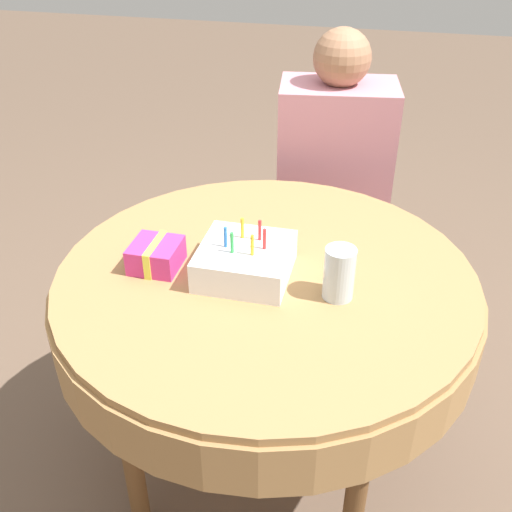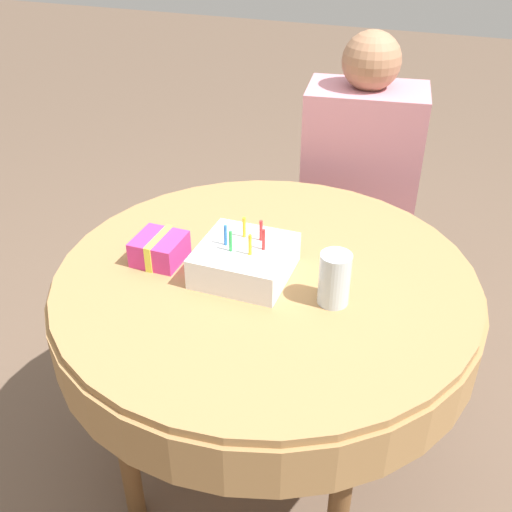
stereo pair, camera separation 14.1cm
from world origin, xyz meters
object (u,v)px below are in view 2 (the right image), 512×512
Objects in this scene: drinking_glass at (334,279)px; gift_box at (160,249)px; chair at (357,205)px; person at (360,168)px; birthday_cake at (245,260)px.

gift_box is at bearing 177.58° from drinking_glass.
chair is 0.99m from gift_box.
person is (0.01, -0.09, 0.19)m from chair.
chair is 0.97m from drinking_glass.
chair reaches higher than birthday_cake.
chair is 0.22m from person.
person is 0.84m from drinking_glass.
drinking_glass is (0.12, -0.92, 0.30)m from chair.
person is 0.88m from gift_box.
person is 5.26× the size of birthday_cake.
chair is 0.80× the size of person.
chair is at bearing 70.34° from gift_box.
gift_box is (-0.32, -0.90, 0.27)m from chair.
person is at bearing 67.48° from gift_box.
person is at bearing 81.58° from birthday_cake.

